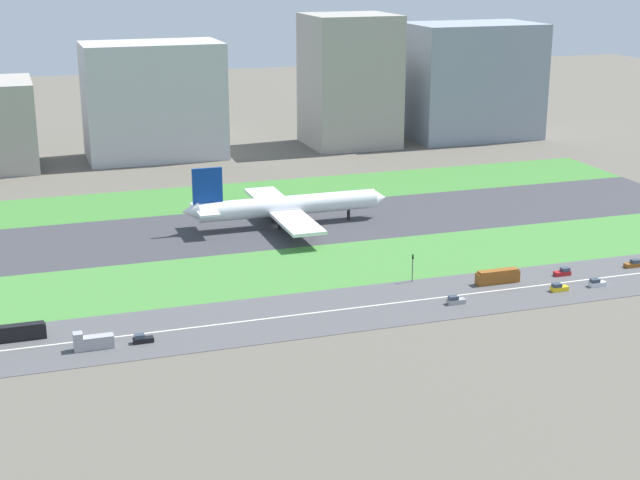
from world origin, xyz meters
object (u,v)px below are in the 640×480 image
object	(u,v)px
car_0	(455,300)
car_1	(563,272)
fuel_tank_west	(191,117)
car_2	(633,264)
cargo_warehouse	(471,81)
airliner	(283,206)
hangar_building	(154,101)
truck_1	(92,342)
car_3	(597,283)
bus_0	(498,277)
office_tower	(350,80)
car_4	(559,288)
bus_1	(19,332)
traffic_light	(413,266)
car_5	(142,339)

from	to	relation	value
car_0	car_1	xyz separation A→B (m)	(35.88, 10.00, 0.00)
car_0	fuel_tank_west	bearing A→B (deg)	-85.83
car_2	cargo_warehouse	size ratio (longest dim) A/B	0.08
cargo_warehouse	airliner	bearing A→B (deg)	-136.72
hangar_building	airliner	bearing A→B (deg)	-79.66
car_2	car_1	distance (m)	21.49
truck_1	fuel_tank_west	size ratio (longest dim) A/B	0.34
car_3	car_1	bearing A→B (deg)	-71.02
bus_0	car_1	world-z (taller)	bus_0
bus_0	office_tower	bearing A→B (deg)	81.71
truck_1	car_4	bearing A→B (deg)	-180.00
fuel_tank_west	cargo_warehouse	bearing A→B (deg)	-20.82
airliner	car_2	xyz separation A→B (m)	(77.34, -68.00, -5.31)
car_2	car_3	size ratio (longest dim) A/B	1.00
hangar_building	fuel_tank_west	bearing A→B (deg)	62.42
office_tower	fuel_tank_west	distance (m)	77.92
bus_1	traffic_light	size ratio (longest dim) A/B	1.61
car_2	car_0	bearing A→B (deg)	-170.11
office_tower	hangar_building	bearing A→B (deg)	180.00
traffic_light	hangar_building	xyz separation A→B (m)	(-37.45, 174.01, 18.86)
airliner	office_tower	xyz separation A→B (m)	(63.23, 114.00, 21.51)
car_3	office_tower	world-z (taller)	office_tower
airliner	car_4	xyz separation A→B (m)	(48.32, -78.00, -5.31)
truck_1	cargo_warehouse	bearing A→B (deg)	-134.11
car_4	cargo_warehouse	world-z (taller)	cargo_warehouse
truck_1	cargo_warehouse	xyz separation A→B (m)	(186.14, 192.00, 23.58)
car_3	hangar_building	distance (m)	209.22
bus_1	office_tower	xyz separation A→B (m)	(143.02, 182.00, 25.93)
bus_1	bus_0	bearing A→B (deg)	0.00
airliner	fuel_tank_west	bearing A→B (deg)	89.03
car_4	bus_0	distance (m)	15.35
car_2	car_4	xyz separation A→B (m)	(-29.02, -10.00, 0.00)
airliner	car_5	size ratio (longest dim) A/B	14.77
airliner	bus_1	size ratio (longest dim) A/B	5.60
hangar_building	truck_1	bearing A→B (deg)	-102.99
truck_1	hangar_building	bearing A→B (deg)	-102.99
bus_1	cargo_warehouse	bearing A→B (deg)	42.18
bus_1	cargo_warehouse	size ratio (longest dim) A/B	0.20
hangar_building	cargo_warehouse	world-z (taller)	cargo_warehouse
hangar_building	car_5	bearing A→B (deg)	-99.99
hangar_building	car_4	bearing A→B (deg)	-70.20
car_5	car_3	bearing A→B (deg)	-180.00
car_0	office_tower	distance (m)	198.63
car_4	fuel_tank_west	xyz separation A→B (m)	(-45.62, 237.00, 7.27)
car_4	fuel_tank_west	world-z (taller)	fuel_tank_west
truck_1	airliner	bearing A→B (deg)	-129.84
car_1	car_2	bearing A→B (deg)	0.00
car_4	hangar_building	xyz separation A→B (m)	(-69.12, 192.00, 22.23)
airliner	hangar_building	world-z (taller)	hangar_building
airliner	car_5	world-z (taller)	airliner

